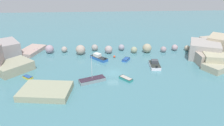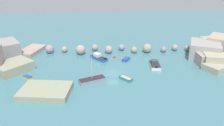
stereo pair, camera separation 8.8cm
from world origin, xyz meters
name	(u,v)px [view 2 (the right image)]	position (x,y,z in m)	size (l,w,h in m)	color
cove_water	(113,73)	(0.00, 0.00, 0.00)	(160.00, 160.00, 0.00)	teal
cliff_headland_right	(219,50)	(29.49, 8.59, 1.96)	(21.32, 22.70, 4.97)	#AD9F8E
rock_breakwater	(109,49)	(-0.32, 13.47, 1.10)	(45.27, 5.02, 2.71)	#AE9191
stone_dock	(46,91)	(-13.42, -8.21, 0.62)	(9.30, 6.55, 1.23)	#9A9D7F
channel_buoy	(114,57)	(1.02, 9.44, 0.30)	(0.60, 0.60, 0.60)	#E04C28
moored_boat_0	(126,79)	(2.56, -3.52, 0.30)	(2.97, 3.17, 0.58)	teal
moored_boat_1	(155,65)	(10.42, 2.81, 0.57)	(2.58, 4.83, 1.68)	white
moored_boat_2	(28,77)	(-18.82, -1.40, 0.26)	(2.46, 2.22, 0.49)	gold
moored_boat_3	(99,57)	(-3.25, 8.45, 0.56)	(4.80, 5.03, 1.55)	#2960B6
moored_boat_4	(126,59)	(3.92, 7.27, 0.29)	(2.44, 2.90, 0.56)	blue
moored_boat_5	(92,80)	(-4.69, -3.91, 0.41)	(5.87, 3.82, 5.88)	gray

